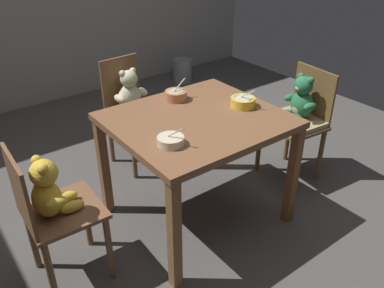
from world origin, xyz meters
name	(u,v)px	position (x,y,z in m)	size (l,w,h in m)	color
ground_plane	(196,216)	(0.00, 0.00, -0.02)	(5.20, 5.20, 0.04)	#4F4D4A
dining_table	(197,131)	(0.00, 0.00, 0.65)	(0.99, 0.89, 0.74)	brown
teddy_chair_near_left	(51,202)	(-0.92, 0.02, 0.53)	(0.39, 0.39, 0.84)	brown
teddy_chair_far_center	(131,102)	(0.02, 0.87, 0.53)	(0.39, 0.42, 0.86)	brown
teddy_chair_near_right	(298,112)	(0.91, -0.04, 0.53)	(0.40, 0.44, 0.84)	brown
porridge_bowl_terracotta_far_center	(176,95)	(0.05, 0.29, 0.77)	(0.15, 0.14, 0.13)	#BA734B
porridge_bowl_cream_near_left	(171,141)	(-0.31, -0.18, 0.77)	(0.14, 0.15, 0.12)	beige
porridge_bowl_yellow_near_right	(243,102)	(0.32, -0.05, 0.77)	(0.16, 0.17, 0.14)	yellow
metal_pail	(182,70)	(1.43, 2.15, 0.14)	(0.23, 0.23, 0.27)	#93969B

